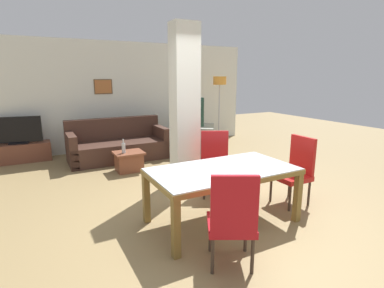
# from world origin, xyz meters

# --- Properties ---
(ground_plane) EXTENTS (18.00, 18.00, 0.00)m
(ground_plane) POSITION_xyz_m (0.00, 0.00, 0.00)
(ground_plane) COLOR olive
(back_wall) EXTENTS (7.20, 0.09, 2.70)m
(back_wall) POSITION_xyz_m (-0.00, 4.69, 1.35)
(back_wall) COLOR white
(back_wall) RESTS_ON ground_plane
(divider_pillar) EXTENTS (0.43, 0.33, 2.70)m
(divider_pillar) POSITION_xyz_m (0.22, 1.50, 1.35)
(divider_pillar) COLOR white
(divider_pillar) RESTS_ON ground_plane
(dining_table) EXTENTS (1.83, 1.00, 0.72)m
(dining_table) POSITION_xyz_m (0.00, 0.00, 0.59)
(dining_table) COLOR olive
(dining_table) RESTS_ON ground_plane
(dining_chair_far_right) EXTENTS (0.62, 0.62, 1.00)m
(dining_chair_far_right) POSITION_xyz_m (0.45, 0.89, 0.53)
(dining_chair_far_right) COLOR #B2191C
(dining_chair_far_right) RESTS_ON ground_plane
(dining_chair_head_right) EXTENTS (0.46, 0.46, 1.00)m
(dining_chair_head_right) POSITION_xyz_m (1.29, 0.00, 0.53)
(dining_chair_head_right) COLOR #B21917
(dining_chair_head_right) RESTS_ON ground_plane
(dining_chair_near_left) EXTENTS (0.62, 0.62, 1.00)m
(dining_chair_near_left) POSITION_xyz_m (-0.45, -0.85, 0.53)
(dining_chair_near_left) COLOR #B6131D
(dining_chair_near_left) RESTS_ON ground_plane
(sofa) EXTENTS (2.16, 0.95, 0.91)m
(sofa) POSITION_xyz_m (-0.41, 3.64, 0.30)
(sofa) COLOR #41281F
(sofa) RESTS_ON ground_plane
(armchair) EXTENTS (1.19, 1.20, 0.86)m
(armchair) POSITION_xyz_m (1.46, 3.43, 0.30)
(armchair) COLOR gray
(armchair) RESTS_ON ground_plane
(coffee_table) EXTENTS (0.57, 0.48, 0.39)m
(coffee_table) POSITION_xyz_m (-0.45, 2.66, 0.20)
(coffee_table) COLOR brown
(coffee_table) RESTS_ON ground_plane
(bottle) EXTENTS (0.07, 0.07, 0.28)m
(bottle) POSITION_xyz_m (-0.55, 2.63, 0.49)
(bottle) COLOR #B2B7BC
(bottle) RESTS_ON coffee_table
(tv_stand) EXTENTS (1.23, 0.40, 0.41)m
(tv_stand) POSITION_xyz_m (-2.38, 4.41, 0.21)
(tv_stand) COLOR brown
(tv_stand) RESTS_ON ground_plane
(tv_screen) EXTENTS (0.96, 0.26, 0.59)m
(tv_screen) POSITION_xyz_m (-2.38, 4.41, 0.70)
(tv_screen) COLOR black
(tv_screen) RESTS_ON tv_stand
(floor_lamp) EXTENTS (0.36, 0.36, 1.85)m
(floor_lamp) POSITION_xyz_m (2.54, 3.99, 1.57)
(floor_lamp) COLOR #B7B7BC
(floor_lamp) RESTS_ON ground_plane
(standing_person) EXTENTS (0.24, 0.39, 1.62)m
(standing_person) POSITION_xyz_m (1.08, 2.72, 0.93)
(standing_person) COLOR #355563
(standing_person) RESTS_ON ground_plane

